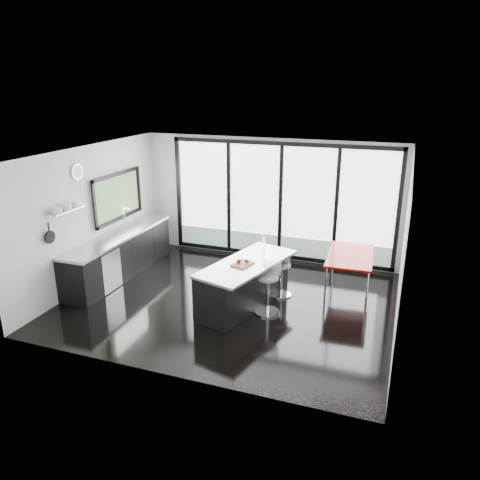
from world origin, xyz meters
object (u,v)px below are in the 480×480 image
at_px(bar_stool_far, 281,280).
at_px(red_table, 349,274).
at_px(bar_stool_near, 267,294).
at_px(island, 244,283).

xyz_separation_m(bar_stool_far, red_table, (1.22, 0.59, 0.07)).
distance_m(bar_stool_near, bar_stool_far, 0.79).
bearing_deg(bar_stool_near, island, 172.65).
height_order(island, bar_stool_near, island).
bearing_deg(island, bar_stool_near, -17.60).
xyz_separation_m(island, bar_stool_far, (0.54, 0.63, -0.11)).
relative_size(island, bar_stool_near, 3.14).
bearing_deg(red_table, bar_stool_far, -154.12).
height_order(bar_stool_near, bar_stool_far, bar_stool_near).
bearing_deg(bar_stool_far, bar_stool_near, -105.14).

